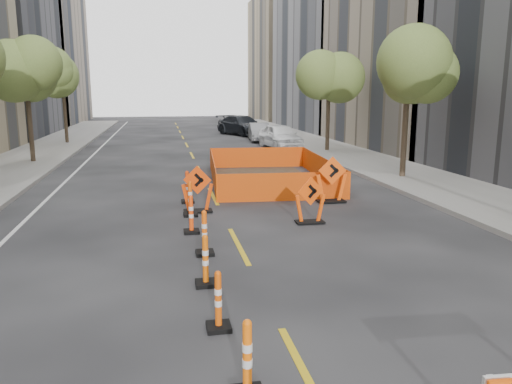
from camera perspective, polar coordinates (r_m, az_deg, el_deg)
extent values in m
plane|color=black|center=(8.71, 2.14, -13.94)|extent=(140.00, 140.00, 0.00)
cube|color=gray|center=(22.73, 17.69, 1.63)|extent=(4.00, 90.00, 0.15)
cube|color=gray|center=(65.37, -25.24, 15.89)|extent=(12.00, 20.00, 20.00)
cube|color=gray|center=(36.80, 20.76, 15.82)|extent=(12.00, 16.00, 14.00)
cube|color=gray|center=(51.80, 11.10, 18.18)|extent=(12.00, 18.00, 20.00)
cube|color=tan|center=(69.01, 5.18, 14.93)|extent=(12.00, 14.00, 16.00)
cylinder|color=#382B1E|center=(28.53, -24.33, 6.09)|extent=(0.24, 0.24, 3.15)
sphere|color=#587130|center=(28.46, -24.83, 12.05)|extent=(2.80, 2.80, 2.80)
cylinder|color=#382B1E|center=(38.31, -20.92, 7.46)|extent=(0.24, 0.24, 3.15)
sphere|color=#587130|center=(38.25, -21.24, 11.90)|extent=(2.80, 2.80, 2.80)
cylinder|color=#382B1E|center=(22.26, 16.56, 5.40)|extent=(0.24, 0.24, 3.15)
sphere|color=#587130|center=(22.17, 17.01, 13.06)|extent=(2.80, 2.80, 2.80)
cylinder|color=#382B1E|center=(31.44, 8.19, 7.38)|extent=(0.24, 0.24, 3.15)
sphere|color=#587130|center=(31.38, 8.34, 12.81)|extent=(2.80, 2.80, 2.80)
imported|color=white|center=(33.40, 2.79, 6.41)|extent=(2.41, 4.95, 1.63)
imported|color=gray|center=(38.25, 0.39, 6.86)|extent=(1.85, 4.26, 1.36)
imported|color=black|center=(43.62, -1.58, 7.63)|extent=(4.48, 6.24, 1.68)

